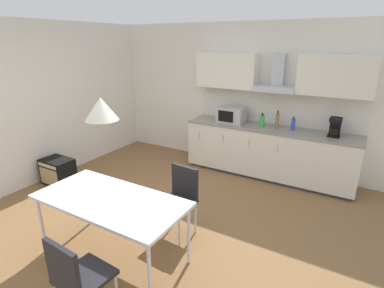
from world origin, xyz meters
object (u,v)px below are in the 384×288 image
chair_near_right (76,274)px  guitar_amp (58,171)px  microwave (231,115)px  chair_far_right (180,194)px  bottle_green (262,121)px  dining_table (111,202)px  coffee_maker (335,127)px  bottle_brown (277,121)px  pendant_lamp (101,109)px  bottle_blue (293,124)px

chair_near_right → guitar_amp: chair_near_right is taller
microwave → guitar_amp: microwave is taller
microwave → guitar_amp: 3.18m
microwave → chair_far_right: microwave is taller
bottle_green → dining_table: (-0.67, -2.95, -0.31)m
coffee_maker → dining_table: (-1.81, -3.03, -0.35)m
guitar_amp → bottle_green: bearing=36.2°
chair_near_right → guitar_amp: (-2.52, 1.66, -0.31)m
chair_far_right → bottle_brown: bearing=76.8°
guitar_amp → dining_table: bearing=-22.4°
microwave → pendant_lamp: 3.08m
microwave → bottle_blue: (1.10, 0.04, -0.04)m
bottle_brown → bottle_green: (-0.24, -0.09, -0.02)m
microwave → bottle_blue: size_ratio=2.09×
chair_far_right → pendant_lamp: pendant_lamp is taller
microwave → pendant_lamp: pendant_lamp is taller
chair_near_right → pendant_lamp: size_ratio=2.72×
bottle_green → pendant_lamp: bearing=-102.8°
bottle_brown → guitar_amp: bearing=-144.8°
bottle_blue → bottle_green: 0.51m
dining_table → guitar_amp: 2.37m
microwave → chair_far_right: bearing=-82.4°
bottle_brown → guitar_amp: 3.83m
bottle_brown → pendant_lamp: (-0.91, -3.04, 0.68)m
bottle_blue → chair_near_right: bearing=-102.0°
coffee_maker → bottle_blue: size_ratio=1.31×
microwave → chair_near_right: microwave is taller
bottle_brown → chair_near_right: size_ratio=0.35×
chair_near_right → pendant_lamp: (-0.37, 0.78, 1.17)m
guitar_amp → chair_far_right: bearing=-2.4°
bottle_green → coffee_maker: bearing=3.8°
microwave → chair_near_right: (0.29, -3.78, -0.50)m
bottle_blue → bottle_brown: bearing=179.6°
microwave → pendant_lamp: bearing=-91.5°
chair_far_right → pendant_lamp: (-0.38, -0.78, 1.17)m
bottle_blue → bottle_green: bearing=-170.0°
bottle_brown → dining_table: 3.19m
chair_near_right → dining_table: bearing=115.2°
bottle_brown → bottle_green: bottle_brown is taller
bottle_brown → chair_near_right: bearing=-98.1°
bottle_blue → bottle_green: size_ratio=0.91×
chair_near_right → bottle_brown: bearing=81.9°
dining_table → guitar_amp: bearing=157.6°
bottle_green → dining_table: bottle_green is taller
bottle_brown → bottle_green: size_ratio=1.20×
chair_near_right → chair_far_right: 1.55m
bottle_green → bottle_brown: bearing=20.9°
dining_table → bottle_brown: bearing=73.4°
bottle_brown → pendant_lamp: 3.25m
coffee_maker → guitar_amp: 4.58m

